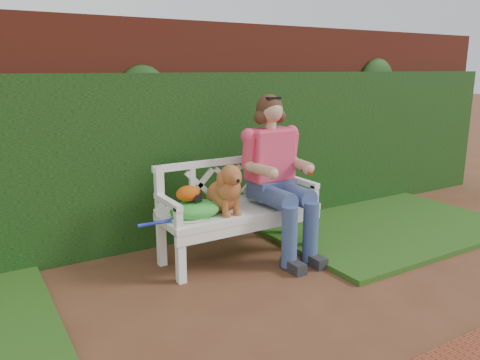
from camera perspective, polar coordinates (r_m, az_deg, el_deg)
ground at (r=3.49m, az=-0.28°, el=-16.48°), size 60.00×60.00×0.00m
brick_wall at (r=4.80m, az=-12.11°, el=5.48°), size 10.00×0.30×2.20m
ivy_hedge at (r=4.63m, az=-11.05°, el=2.12°), size 10.00×0.18×1.70m
grass_right at (r=5.55m, az=16.49°, el=-5.13°), size 2.60×2.00×0.05m
garden_bench at (r=4.41m, az=-0.00°, el=-6.46°), size 1.60×0.67×0.48m
seated_woman at (r=4.43m, az=4.04°, el=0.74°), size 0.75×0.94×1.54m
dog at (r=4.16m, az=-1.91°, el=-0.90°), size 0.31×0.42×0.46m
tennis_racket at (r=4.04m, az=-6.59°, el=-4.58°), size 0.69×0.34×0.03m
green_bag at (r=4.06m, az=-5.54°, el=-3.57°), size 0.53×0.47×0.15m
camera_item at (r=4.03m, az=-5.54°, el=-2.03°), size 0.13×0.11×0.07m
baseball_glove at (r=4.01m, az=-6.31°, el=-1.65°), size 0.26×0.23×0.14m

